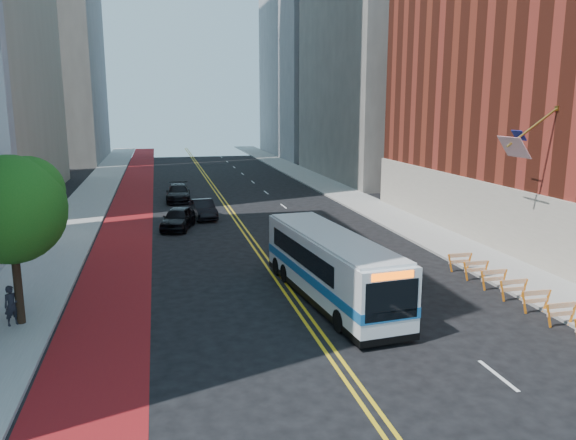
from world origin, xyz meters
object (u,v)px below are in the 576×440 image
(car_b, at_px, (203,209))
(pedestrian, at_px, (12,305))
(street_tree, at_px, (12,205))
(car_c, at_px, (178,193))
(car_a, at_px, (178,218))
(transit_bus, at_px, (330,265))

(car_b, bearing_deg, pedestrian, -120.28)
(street_tree, height_order, car_c, street_tree)
(street_tree, distance_m, car_c, 29.89)
(car_a, distance_m, pedestrian, 18.38)
(street_tree, distance_m, transit_bus, 13.28)
(car_a, distance_m, car_c, 11.93)
(car_a, height_order, car_c, car_a)
(street_tree, xyz_separation_m, car_c, (7.22, 28.70, -4.15))
(car_c, bearing_deg, pedestrian, -102.19)
(street_tree, xyz_separation_m, car_b, (8.79, 20.25, -4.19))
(transit_bus, relative_size, car_c, 2.14)
(car_a, xyz_separation_m, car_b, (2.05, 3.47, -0.06))
(street_tree, relative_size, car_b, 1.52)
(car_c, bearing_deg, transit_bus, -76.34)
(car_a, bearing_deg, car_c, 102.93)
(street_tree, bearing_deg, transit_bus, 1.23)
(street_tree, height_order, car_a, street_tree)
(pedestrian, bearing_deg, street_tree, -5.51)
(transit_bus, relative_size, car_a, 2.46)
(car_c, bearing_deg, car_a, -89.86)
(transit_bus, bearing_deg, street_tree, 175.53)
(car_b, relative_size, pedestrian, 2.73)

